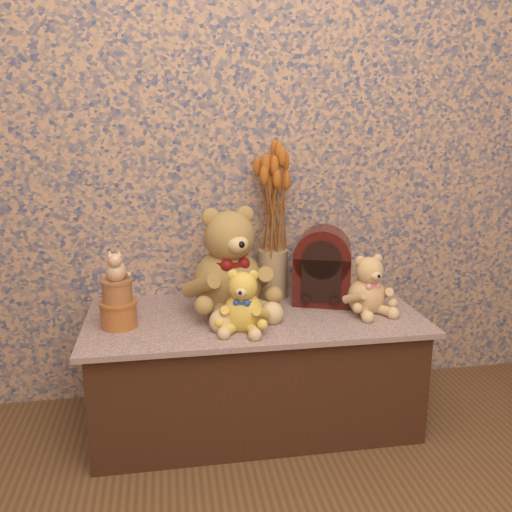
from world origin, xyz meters
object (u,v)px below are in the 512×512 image
(teddy_large, at_px, (228,256))
(ceramic_vase, at_px, (273,274))
(teddy_medium, at_px, (243,297))
(biscuit_tin_lower, at_px, (119,314))
(cat_figurine, at_px, (115,264))
(cathedral_radio, at_px, (323,265))
(teddy_small, at_px, (367,281))

(teddy_large, height_order, ceramic_vase, teddy_large)
(teddy_medium, distance_m, ceramic_vase, 0.37)
(biscuit_tin_lower, bearing_deg, cat_figurine, 0.00)
(cathedral_radio, xyz_separation_m, ceramic_vase, (-0.18, 0.10, -0.05))
(teddy_small, xyz_separation_m, ceramic_vase, (-0.32, 0.23, -0.02))
(teddy_large, bearing_deg, biscuit_tin_lower, 178.14)
(cathedral_radio, relative_size, ceramic_vase, 1.54)
(cathedral_radio, bearing_deg, biscuit_tin_lower, -150.56)
(teddy_large, distance_m, cathedral_radio, 0.39)
(teddy_large, distance_m, teddy_medium, 0.22)
(cathedral_radio, distance_m, biscuit_tin_lower, 0.81)
(ceramic_vase, relative_size, cat_figurine, 1.73)
(teddy_medium, xyz_separation_m, biscuit_tin_lower, (-0.43, 0.09, -0.07))
(cat_figurine, bearing_deg, biscuit_tin_lower, 0.00)
(teddy_large, bearing_deg, teddy_medium, -96.02)
(cathedral_radio, distance_m, ceramic_vase, 0.21)
(ceramic_vase, bearing_deg, cathedral_radio, -28.69)
(teddy_large, xyz_separation_m, cathedral_radio, (0.38, 0.04, -0.06))
(teddy_small, xyz_separation_m, cat_figurine, (-0.93, -0.01, 0.11))
(teddy_small, relative_size, cat_figurine, 2.09)
(teddy_large, xyz_separation_m, ceramic_vase, (0.20, 0.14, -0.12))
(cathedral_radio, bearing_deg, ceramic_vase, 170.76)
(cat_figurine, bearing_deg, teddy_small, -2.37)
(teddy_small, relative_size, biscuit_tin_lower, 1.90)
(cathedral_radio, xyz_separation_m, cat_figurine, (-0.79, -0.14, 0.08))
(biscuit_tin_lower, xyz_separation_m, cat_figurine, (0.00, 0.00, 0.19))
(teddy_small, bearing_deg, ceramic_vase, 132.28)
(teddy_large, bearing_deg, ceramic_vase, 19.26)
(cathedral_radio, relative_size, cat_figurine, 2.66)
(teddy_large, relative_size, teddy_small, 1.80)
(teddy_large, xyz_separation_m, biscuit_tin_lower, (-0.40, -0.10, -0.17))
(teddy_small, height_order, cathedral_radio, cathedral_radio)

